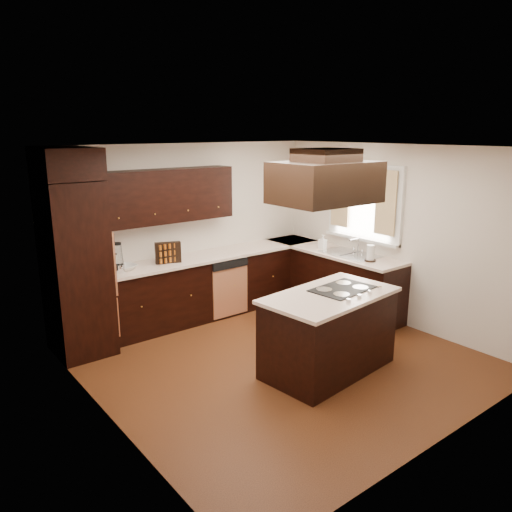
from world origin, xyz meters
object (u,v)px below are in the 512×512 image
oven_column (76,269)px  spice_rack (168,253)px  range_hood (325,182)px  island (329,334)px

oven_column → spice_rack: bearing=2.1°
range_hood → island: bearing=8.1°
spice_rack → oven_column: bearing=-157.9°
oven_column → spice_rack: size_ratio=6.14×
island → spice_rack: (-0.77, 2.28, 0.62)m
spice_rack → island: bearing=-51.2°
oven_column → range_hood: (1.88, -2.25, 1.10)m
island → spice_rack: size_ratio=4.34×
oven_column → spice_rack: oven_column is taller
island → spice_rack: bearing=102.8°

